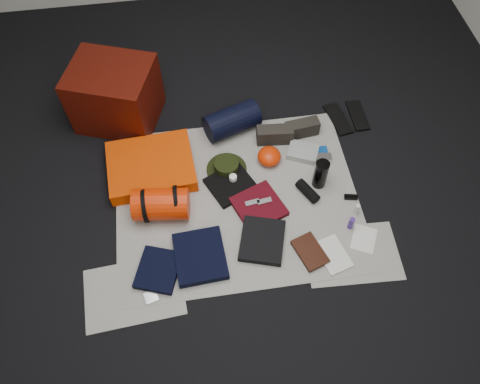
{
  "coord_description": "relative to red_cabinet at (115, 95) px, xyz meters",
  "views": [
    {
      "loc": [
        -0.22,
        -1.62,
        2.66
      ],
      "look_at": [
        0.02,
        -0.01,
        0.1
      ],
      "focal_mm": 35.0,
      "sensor_mm": 36.0,
      "label": 1
    }
  ],
  "objects": [
    {
      "name": "stuff_sack",
      "position": [
        0.26,
        -0.88,
        -0.12
      ],
      "size": [
        0.37,
        0.25,
        0.21
      ],
      "primitive_type": "cylinder",
      "rotation": [
        0.0,
        1.57,
        -0.12
      ],
      "color": "red",
      "rests_on": "newspaper_mat"
    },
    {
      "name": "sleeping_pad",
      "position": [
        0.2,
        -0.54,
        -0.17
      ],
      "size": [
        0.61,
        0.51,
        0.1
      ],
      "primitive_type": "cube",
      "rotation": [
        0.0,
        0.0,
        0.07
      ],
      "color": "#E63F02",
      "rests_on": "newspaper_mat"
    },
    {
      "name": "black_tshirt",
      "position": [
        0.73,
        -0.74,
        -0.21
      ],
      "size": [
        0.37,
        0.36,
        0.03
      ],
      "primitive_type": "cube",
      "rotation": [
        0.0,
        0.0,
        0.44
      ],
      "color": "black",
      "rests_on": "newspaper_mat"
    },
    {
      "name": "red_cabinet",
      "position": [
        0.0,
        0.0,
        0.0
      ],
      "size": [
        0.68,
        0.62,
        0.46
      ],
      "primitive_type": "cube",
      "rotation": [
        0.0,
        0.0,
        -0.35
      ],
      "color": "#440C05",
      "rests_on": "floor"
    },
    {
      "name": "boonie_crown",
      "position": [
        0.71,
        -0.6,
        -0.18
      ],
      "size": [
        0.17,
        0.17,
        0.07
      ],
      "primitive_type": "cylinder",
      "color": "black",
      "rests_on": "boonie_brim"
    },
    {
      "name": "energy_bar_b",
      "position": [
        0.92,
        -0.92,
        -0.18
      ],
      "size": [
        0.1,
        0.05,
        0.01
      ],
      "primitive_type": "cube",
      "rotation": [
        0.0,
        0.0,
        0.14
      ],
      "color": "silver",
      "rests_on": "red_shirt"
    },
    {
      "name": "flip_flop_left",
      "position": [
        1.6,
        -0.27,
        -0.22
      ],
      "size": [
        0.17,
        0.32,
        0.02
      ],
      "primitive_type": "cube",
      "rotation": [
        0.0,
        0.0,
        0.18
      ],
      "color": "black",
      "rests_on": "floor"
    },
    {
      "name": "tape_roll",
      "position": [
        0.75,
        -0.71,
        -0.18
      ],
      "size": [
        0.05,
        0.05,
        0.04
      ],
      "primitive_type": "cylinder",
      "color": "white",
      "rests_on": "black_tshirt"
    },
    {
      "name": "sunglasses",
      "position": [
        1.5,
        -0.96,
        -0.21
      ],
      "size": [
        0.09,
        0.05,
        0.02
      ],
      "primitive_type": "cube",
      "rotation": [
        0.0,
        0.0,
        -0.21
      ],
      "color": "black",
      "rests_on": "newspaper_mat"
    },
    {
      "name": "newspaper_sheet_front_left",
      "position": [
        0.05,
        -1.4,
        -0.23
      ],
      "size": [
        0.61,
        0.44,
        0.0
      ],
      "primitive_type": "cube",
      "rotation": [
        0.0,
        0.0,
        0.07
      ],
      "color": "#B5B2A7",
      "rests_on": "floor"
    },
    {
      "name": "sack_strap_right",
      "position": [
        0.36,
        -0.88,
        -0.12
      ],
      "size": [
        0.03,
        0.22,
        0.22
      ],
      "primitive_type": "cylinder",
      "rotation": [
        0.0,
        1.57,
        0.0
      ],
      "color": "black",
      "rests_on": "newspaper_mat"
    },
    {
      "name": "key_cluster",
      "position": [
        0.15,
        -1.45,
        -0.22
      ],
      "size": [
        0.09,
        0.09,
        0.01
      ],
      "primitive_type": "cube",
      "rotation": [
        0.0,
        0.0,
        0.3
      ],
      "color": "silver",
      "rests_on": "newspaper_mat"
    },
    {
      "name": "hiking_boot_right",
      "position": [
        1.3,
        -0.37,
        -0.16
      ],
      "size": [
        0.25,
        0.12,
        0.12
      ],
      "primitive_type": "cube",
      "rotation": [
        0.0,
        0.0,
        0.12
      ],
      "color": "#292620",
      "rests_on": "newspaper_mat"
    },
    {
      "name": "orange_stuff_sack",
      "position": [
        1.02,
        -0.57,
        -0.17
      ],
      "size": [
        0.18,
        0.18,
        0.11
      ],
      "primitive_type": "ellipsoid",
      "rotation": [
        0.0,
        0.0,
        0.07
      ],
      "color": "red",
      "rests_on": "newspaper_mat"
    },
    {
      "name": "trousers_navy_a",
      "position": [
        0.21,
        -1.29,
        -0.2
      ],
      "size": [
        0.32,
        0.34,
        0.04
      ],
      "primitive_type": "cube",
      "rotation": [
        0.0,
        0.0,
        -0.34
      ],
      "color": "black",
      "rests_on": "newspaper_mat"
    },
    {
      "name": "flip_flop_right",
      "position": [
        1.75,
        -0.26,
        -0.22
      ],
      "size": [
        0.11,
        0.29,
        0.02
      ],
      "primitive_type": "cube",
      "rotation": [
        0.0,
        0.0,
        0.01
      ],
      "color": "black",
      "rests_on": "floor"
    },
    {
      "name": "cyan_case",
      "position": [
        1.38,
        -0.57,
        -0.21
      ],
      "size": [
        0.12,
        0.08,
        0.04
      ],
      "primitive_type": "cube",
      "rotation": [
        0.0,
        0.0,
        -0.04
      ],
      "color": "navy",
      "rests_on": "newspaper_mat"
    },
    {
      "name": "floor",
      "position": [
        0.75,
        -0.85,
        -0.24
      ],
      "size": [
        4.5,
        4.5,
        0.02
      ],
      "primitive_type": "cube",
      "color": "black",
      "rests_on": "ground"
    },
    {
      "name": "first_aid_pouch",
      "position": [
        1.27,
        -0.55,
        -0.2
      ],
      "size": [
        0.25,
        0.22,
        0.05
      ],
      "primitive_type": "cube",
      "rotation": [
        0.0,
        0.0,
        -0.42
      ],
      "color": "gray",
      "rests_on": "newspaper_mat"
    },
    {
      "name": "toiletry_purple",
      "position": [
        1.44,
        -1.17,
        -0.17
      ],
      "size": [
        0.04,
        0.04,
        0.1
      ],
      "primitive_type": "cylinder",
      "rotation": [
        0.0,
        0.0,
        -0.1
      ],
      "color": "#42277D",
      "rests_on": "newspaper_mat"
    },
    {
      "name": "boonie_brim",
      "position": [
        0.71,
        -0.6,
        -0.22
      ],
      "size": [
        0.36,
        0.36,
        0.01
      ],
      "primitive_type": "cylinder",
      "rotation": [
        0.0,
        0.0,
        -0.32
      ],
      "color": "black",
      "rests_on": "newspaper_mat"
    },
    {
      "name": "red_shirt",
      "position": [
        0.88,
        -0.94,
        -0.21
      ],
      "size": [
        0.38,
        0.38,
        0.04
      ],
      "primitive_type": "cube",
      "rotation": [
        0.0,
        0.0,
        0.37
      ],
      "color": "#4B0811",
      "rests_on": "newspaper_mat"
    },
    {
      "name": "water_bottle",
      "position": [
        1.32,
        -0.81,
        -0.11
      ],
      "size": [
        0.11,
        0.11,
        0.23
      ],
      "primitive_type": "cylinder",
      "rotation": [
        0.0,
        0.0,
        0.29
      ],
      "color": "black",
      "rests_on": "newspaper_mat"
    },
    {
      "name": "energy_bar_a",
      "position": [
        0.84,
        -0.92,
        -0.18
      ],
      "size": [
        0.1,
        0.05,
        0.01
      ],
      "primitive_type": "cube",
      "rotation": [
        0.0,
        0.0,
        0.14
      ],
      "color": "silver",
      "rests_on": "red_shirt"
    },
    {
      "name": "toiletry_clear",
      "position": [
        1.5,
        -1.07,
        -0.18
      ],
      "size": [
        0.03,
        0.03,
        0.09
      ],
      "primitive_type": "cylinder",
      "rotation": [
        0.0,
        0.0,
        0.13
      ],
      "color": "silver",
      "rests_on": "newspaper_mat"
    },
    {
      "name": "paperback_book",
      "position": [
        1.14,
        -1.31,
        -0.21
      ],
      "size": [
        0.22,
        0.26,
        0.03
      ],
      "primitive_type": "cube",
      "rotation": [
        0.0,
        0.0,
        0.33
      ],
      "color": "black",
      "rests_on": "newspaper_mat"
    },
    {
      "name": "trousers_navy_b",
      "position": [
        0.47,
        -1.24,
        -0.2
      ],
      "size": [
        0.32,
        0.36,
        0.05
      ],
      "primitive_type": "cube",
      "rotation": [
        0.0,
        0.0,
        0.06
      ],
      "color": "black",
      "rests_on": "newspaper_mat"
    },
    {
      "name": "map_booklet",
      "position": [
        1.28,
        -1.34,
        -0.22
      ],
      "size": [
        0.22,
        0.27,
        0.01
      ],
      "primitive_type": "cube",
      "rotation": [
        0.0,
        0.0,
        0.27
      ],
      "color": "silver",
      "rests_on": "newspaper_mat"
    },
    {
      "name": "map_printout",
      "position": [
        1.5,
        -1.27,
        -0.22
      ],
      "size": [
        0.21,
        0.23,
        0.01
      ],
      "primitive_type": "cube",
      "rotation": [
        0.0,
        0.0,
        -0.47
      ],
      "color": "silver",
      "rests_on": "newspaper_mat"
    },
    {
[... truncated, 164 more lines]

